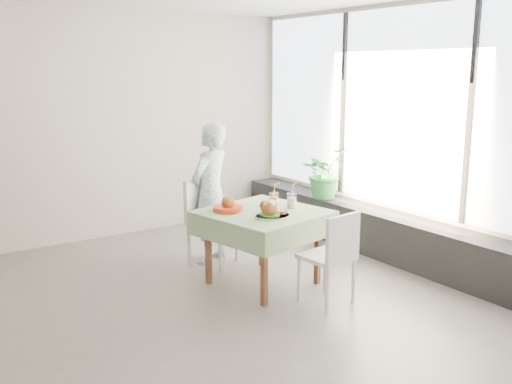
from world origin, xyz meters
TOP-DOWN VIEW (x-y plane):
  - floor at (0.00, 0.00)m, footprint 6.00×6.00m
  - wall_back at (0.00, 2.50)m, footprint 6.00×0.02m
  - wall_front at (0.00, -2.50)m, footprint 6.00×0.02m
  - wall_right at (3.00, 0.00)m, footprint 0.02×5.00m
  - window_pane at (2.97, 0.00)m, footprint 0.01×4.80m
  - window_ledge at (2.80, 0.00)m, footprint 0.40×4.80m
  - cafe_table at (1.16, 0.05)m, footprint 1.22×1.22m
  - chair_far at (1.03, 0.85)m, footprint 0.61×0.61m
  - chair_near at (1.37, -0.67)m, footprint 0.45×0.45m
  - diner at (1.08, 0.94)m, footprint 0.66×0.57m
  - main_dish at (1.08, -0.19)m, footprint 0.35×0.35m
  - juice_cup_orange at (1.36, 0.15)m, footprint 0.10×0.10m
  - juice_cup_lemonade at (1.47, 0.00)m, footprint 0.10×0.10m
  - second_dish at (0.88, 0.25)m, footprint 0.29×0.29m
  - potted_plant at (2.72, 0.95)m, footprint 0.66×0.60m

SIDE VIEW (x-z plane):
  - floor at x=0.00m, z-range 0.00..0.00m
  - window_ledge at x=2.80m, z-range 0.00..0.50m
  - chair_near at x=1.37m, z-range -0.16..0.69m
  - chair_far at x=1.03m, z-range -0.18..0.76m
  - cafe_table at x=1.16m, z-range 0.09..0.83m
  - diner at x=1.08m, z-range 0.00..1.53m
  - second_dish at x=0.88m, z-range 0.71..0.85m
  - main_dish at x=1.08m, z-range 0.71..0.89m
  - juice_cup_orange at x=1.36m, z-range 0.67..0.94m
  - juice_cup_lemonade at x=1.47m, z-range 0.67..0.95m
  - potted_plant at x=2.72m, z-range 0.50..1.14m
  - wall_back at x=0.00m, z-range 0.00..2.80m
  - wall_front at x=0.00m, z-range 0.00..2.80m
  - wall_right at x=3.00m, z-range 0.00..2.80m
  - window_pane at x=2.97m, z-range 0.56..2.74m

